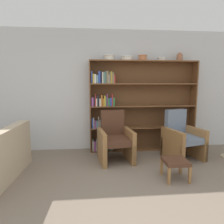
% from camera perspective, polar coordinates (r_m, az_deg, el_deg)
% --- Properties ---
extents(ground_plane, '(24.00, 24.00, 0.00)m').
position_cam_1_polar(ground_plane, '(2.72, 8.52, -26.61)').
color(ground_plane, '#7A6B5B').
extents(wall_back, '(12.00, 0.06, 2.75)m').
position_cam_1_polar(wall_back, '(4.71, 1.60, 6.06)').
color(wall_back, silver).
rests_on(wall_back, ground).
extents(bookshelf, '(2.44, 0.30, 2.05)m').
position_cam_1_polar(bookshelf, '(4.63, 6.11, 1.44)').
color(bookshelf, brown).
rests_on(bookshelf, ground).
extents(bowl_terracotta, '(0.24, 0.24, 0.11)m').
position_cam_1_polar(bowl_terracotta, '(4.53, -0.80, 15.34)').
color(bowl_terracotta, silver).
rests_on(bowl_terracotta, bookshelf).
extents(bowl_olive, '(0.27, 0.27, 0.09)m').
position_cam_1_polar(bowl_olive, '(4.57, 4.26, 15.14)').
color(bowl_olive, silver).
rests_on(bowl_olive, bookshelf).
extents(bowl_sage, '(0.20, 0.20, 0.12)m').
position_cam_1_polar(bowl_sage, '(4.65, 8.75, 15.14)').
color(bowl_sage, '#C67547').
rests_on(bowl_sage, bookshelf).
extents(bowl_brass, '(0.20, 0.20, 0.07)m').
position_cam_1_polar(bowl_brass, '(4.77, 14.04, 14.48)').
color(bowl_brass, silver).
rests_on(bowl_brass, bookshelf).
extents(vase_tall, '(0.13, 0.13, 0.18)m').
position_cam_1_polar(vase_tall, '(4.92, 18.76, 14.54)').
color(vase_tall, '#A36647').
rests_on(vase_tall, bookshelf).
extents(armchair_leather, '(0.72, 0.76, 1.00)m').
position_cam_1_polar(armchair_leather, '(4.06, 0.84, -7.87)').
color(armchair_leather, olive).
rests_on(armchair_leather, ground).
extents(armchair_cushioned, '(0.80, 0.83, 1.00)m').
position_cam_1_polar(armchair_cushioned, '(4.43, 19.28, -6.98)').
color(armchair_cushioned, olive).
rests_on(armchair_cushioned, ground).
extents(footstool, '(0.38, 0.38, 0.33)m').
position_cam_1_polar(footstool, '(3.49, 17.66, -13.69)').
color(footstool, olive).
rests_on(footstool, ground).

